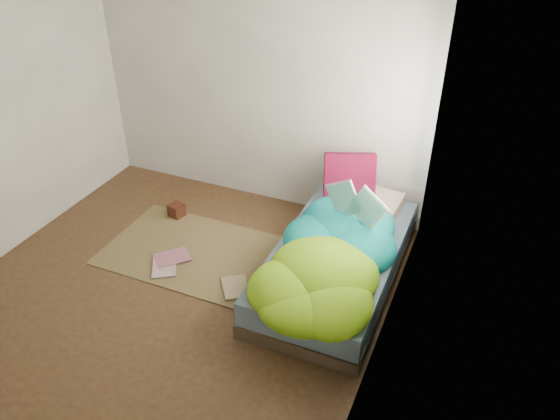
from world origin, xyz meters
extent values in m
cube|color=#432819|center=(0.00, 0.00, 0.00)|extent=(3.50, 3.50, 0.00)
cube|color=#B6B5AD|center=(0.00, 1.75, 1.30)|extent=(3.50, 0.04, 2.60)
cube|color=#B6B5AD|center=(1.75, 0.00, 1.30)|extent=(0.04, 3.50, 2.60)
cube|color=silver|center=(1.74, 0.90, 1.40)|extent=(0.01, 1.00, 1.20)
cube|color=#3C2B21|center=(1.22, 0.72, 0.06)|extent=(1.00, 2.00, 0.12)
cube|color=slate|center=(1.22, 0.72, 0.23)|extent=(0.98, 1.96, 0.22)
cube|color=brown|center=(-0.15, 0.55, 0.01)|extent=(1.60, 1.10, 0.01)
cube|color=beige|center=(1.31, 1.45, 0.40)|extent=(0.60, 0.41, 0.13)
cube|color=#450418|center=(1.07, 1.49, 0.58)|extent=(0.50, 0.32, 0.48)
cube|color=#33150B|center=(-0.61, 1.01, 0.08)|extent=(0.16, 0.16, 0.13)
imported|color=silver|center=(-0.33, 0.16, 0.02)|extent=(0.33, 0.36, 0.02)
imported|color=#B26684|center=(-0.33, 0.45, 0.03)|extent=(0.39, 0.39, 0.03)
imported|color=tan|center=(0.39, 0.17, 0.02)|extent=(0.35, 0.36, 0.02)
camera|label=1|loc=(2.25, -2.91, 3.13)|focal=35.00mm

